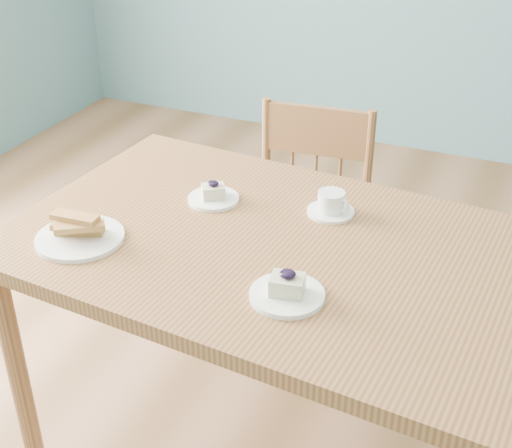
{
  "coord_description": "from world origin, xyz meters",
  "views": [
    {
      "loc": [
        0.4,
        -1.49,
        1.76
      ],
      "look_at": [
        -0.24,
        -0.01,
        0.82
      ],
      "focal_mm": 50.0,
      "sensor_mm": 36.0,
      "label": 1
    }
  ],
  "objects_px": {
    "cheesecake_plate_near": "(287,291)",
    "biscotti_plate": "(79,233)",
    "dining_chair": "(304,234)",
    "coffee_cup": "(331,205)",
    "dining_table": "(299,276)",
    "cheesecake_plate_far": "(214,196)"
  },
  "relations": [
    {
      "from": "cheesecake_plate_far",
      "to": "dining_chair",
      "type": "bearing_deg",
      "value": 77.11
    },
    {
      "from": "dining_chair",
      "to": "coffee_cup",
      "type": "xyz_separation_m",
      "value": [
        0.22,
        -0.42,
        0.38
      ]
    },
    {
      "from": "dining_table",
      "to": "biscotti_plate",
      "type": "distance_m",
      "value": 0.57
    },
    {
      "from": "dining_chair",
      "to": "biscotti_plate",
      "type": "distance_m",
      "value": 0.95
    },
    {
      "from": "cheesecake_plate_near",
      "to": "biscotti_plate",
      "type": "xyz_separation_m",
      "value": [
        -0.58,
        0.02,
        0.0
      ]
    },
    {
      "from": "coffee_cup",
      "to": "biscotti_plate",
      "type": "relative_size",
      "value": 0.57
    },
    {
      "from": "dining_table",
      "to": "coffee_cup",
      "type": "bearing_deg",
      "value": 91.15
    },
    {
      "from": "dining_table",
      "to": "cheesecake_plate_far",
      "type": "distance_m",
      "value": 0.36
    },
    {
      "from": "dining_chair",
      "to": "cheesecake_plate_near",
      "type": "relative_size",
      "value": 5.22
    },
    {
      "from": "dining_table",
      "to": "cheesecake_plate_near",
      "type": "xyz_separation_m",
      "value": [
        0.04,
        -0.2,
        0.1
      ]
    },
    {
      "from": "dining_chair",
      "to": "biscotti_plate",
      "type": "xyz_separation_m",
      "value": [
        -0.33,
        -0.81,
        0.37
      ]
    },
    {
      "from": "dining_table",
      "to": "cheesecake_plate_far",
      "type": "relative_size",
      "value": 10.88
    },
    {
      "from": "cheesecake_plate_far",
      "to": "dining_table",
      "type": "bearing_deg",
      "value": -24.64
    },
    {
      "from": "dining_chair",
      "to": "biscotti_plate",
      "type": "bearing_deg",
      "value": -117.7
    },
    {
      "from": "dining_chair",
      "to": "cheesecake_plate_near",
      "type": "xyz_separation_m",
      "value": [
        0.25,
        -0.83,
        0.37
      ]
    },
    {
      "from": "biscotti_plate",
      "to": "dining_chair",
      "type": "bearing_deg",
      "value": 67.87
    },
    {
      "from": "cheesecake_plate_far",
      "to": "coffee_cup",
      "type": "relative_size",
      "value": 1.12
    },
    {
      "from": "cheesecake_plate_far",
      "to": "biscotti_plate",
      "type": "relative_size",
      "value": 0.64
    },
    {
      "from": "cheesecake_plate_near",
      "to": "dining_chair",
      "type": "bearing_deg",
      "value": 106.63
    },
    {
      "from": "cheesecake_plate_near",
      "to": "biscotti_plate",
      "type": "height_order",
      "value": "biscotti_plate"
    },
    {
      "from": "cheesecake_plate_near",
      "to": "coffee_cup",
      "type": "distance_m",
      "value": 0.41
    },
    {
      "from": "dining_table",
      "to": "dining_chair",
      "type": "height_order",
      "value": "dining_chair"
    }
  ]
}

